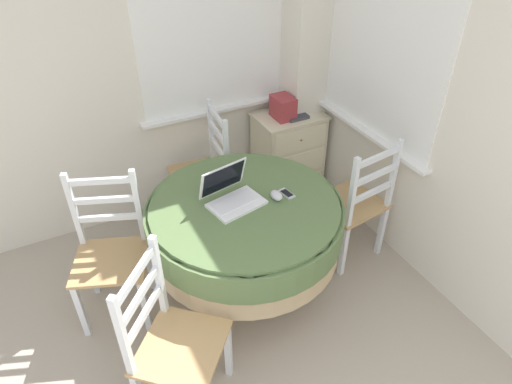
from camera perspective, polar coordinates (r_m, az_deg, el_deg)
The scene contains 12 objects.
corner_room_shell at distance 2.41m, azimuth 6.02°, elevation 10.46°, with size 4.19×5.07×2.55m.
round_dining_table at distance 2.71m, azimuth -1.38°, elevation -3.97°, with size 1.15×1.15×0.72m.
laptop at distance 2.60m, azimuth -3.07°, elevation -0.37°, with size 0.35×0.32×0.21m.
computer_mouse at distance 2.64m, azimuth 2.57°, elevation -0.44°, with size 0.06×0.09×0.05m.
cell_phone at distance 2.68m, azimuth 3.87°, elevation -0.22°, with size 0.07×0.11×0.01m.
dining_chair_near_back_window at distance 3.39m, azimuth -6.50°, elevation 2.43°, with size 0.43×0.45×0.94m.
dining_chair_near_right_window at distance 3.13m, azimuth 12.22°, elevation -1.51°, with size 0.46×0.44×0.94m.
dining_chair_camera_near at distance 2.33m, azimuth -10.38°, elevation -18.05°, with size 0.57×0.57×0.94m.
dining_chair_left_flank at distance 2.83m, azimuth -17.67°, elevation -7.32°, with size 0.53×0.51×0.94m.
corner_cabinet at distance 3.81m, azimuth 4.01°, elevation 4.97°, with size 0.54×0.39×0.69m.
storage_box at distance 3.56m, azimuth 3.40°, elevation 10.52°, with size 0.14×0.19×0.17m.
book_on_cabinet at distance 3.64m, azimuth 4.65°, elevation 9.72°, with size 0.17×0.22×0.02m.
Camera 1 is at (-0.08, 0.21, 2.32)m, focal length 32.00 mm.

